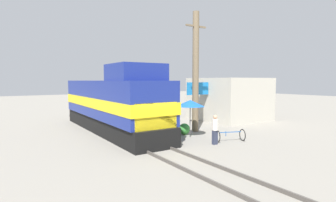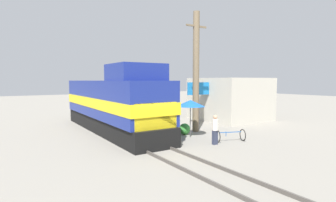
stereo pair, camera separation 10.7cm
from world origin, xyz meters
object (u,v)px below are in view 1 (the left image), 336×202
at_px(utility_pole, 196,72).
at_px(billboard_sign, 198,92).
at_px(bicycle, 230,135).
at_px(vendor_umbrella, 190,103).
at_px(person_bystander, 215,128).
at_px(locomotive, 113,104).

xyz_separation_m(utility_pole, billboard_sign, (2.34, 2.52, -1.59)).
relative_size(utility_pole, bicycle, 4.66).
bearing_deg(utility_pole, vendor_umbrella, -138.71).
bearing_deg(billboard_sign, person_bystander, -122.13).
bearing_deg(person_bystander, locomotive, 117.01).
bearing_deg(person_bystander, vendor_umbrella, 89.72).
bearing_deg(bicycle, person_bystander, -69.33).
relative_size(utility_pole, vendor_umbrella, 3.51).
height_order(vendor_umbrella, bicycle, vendor_umbrella).
bearing_deg(utility_pole, person_bystander, -112.95).
xyz_separation_m(billboard_sign, person_bystander, (-3.92, -6.24, -1.83)).
relative_size(vendor_umbrella, bicycle, 1.33).
bearing_deg(vendor_umbrella, utility_pole, 41.29).
bearing_deg(bicycle, locomotive, -124.84).
bearing_deg(person_bystander, utility_pole, 67.05).
distance_m(vendor_umbrella, person_bystander, 2.69).
height_order(billboard_sign, person_bystander, billboard_sign).
bearing_deg(vendor_umbrella, locomotive, 127.82).
xyz_separation_m(vendor_umbrella, bicycle, (1.27, -2.34, -1.87)).
xyz_separation_m(utility_pole, person_bystander, (-1.58, -3.72, -3.42)).
bearing_deg(utility_pole, billboard_sign, 47.06).
relative_size(locomotive, bicycle, 7.33).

